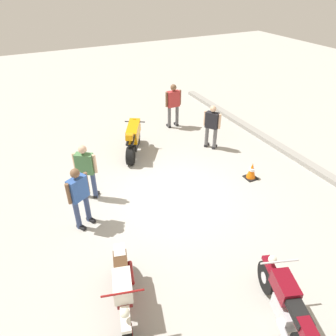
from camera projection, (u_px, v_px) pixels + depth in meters
name	position (u px, v px, depth m)	size (l,w,h in m)	color
ground_plane	(174.00, 196.00, 8.75)	(40.00, 40.00, 0.00)	#ADAAA3
curb_edge	(295.00, 156.00, 10.42)	(14.00, 0.30, 0.15)	gray
motorcycle_maroon_cruiser	(285.00, 306.00, 5.35)	(2.01, 0.95, 1.09)	black
motorcycle_orange_sportbike	(133.00, 138.00, 10.42)	(1.78, 1.14, 1.14)	black
motorcycle_cream_vintage	(123.00, 289.00, 5.67)	(1.92, 0.88, 1.07)	black
person_in_green_shirt	(86.00, 169.00, 8.21)	(0.50, 0.58, 1.64)	#384772
person_in_red_shirt	(173.00, 103.00, 11.98)	(0.31, 0.67, 1.74)	#59595B
person_in_black_shirt	(212.00, 125.00, 10.59)	(0.57, 0.49, 1.58)	#59595B
person_in_blue_shirt	(79.00, 194.00, 7.29)	(0.48, 0.60, 1.65)	#384772
traffic_cone	(252.00, 171.00, 9.34)	(0.36, 0.36, 0.53)	black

